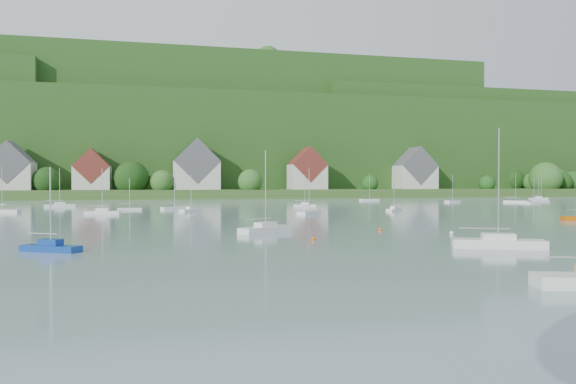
% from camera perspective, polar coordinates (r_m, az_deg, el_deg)
% --- Properties ---
extents(far_shore_strip, '(600.00, 60.00, 3.00)m').
position_cam_1_polar(far_shore_strip, '(207.19, -11.13, -0.12)').
color(far_shore_strip, '#2D4A1B').
rests_on(far_shore_strip, ground).
extents(forested_ridge, '(620.00, 181.22, 69.89)m').
position_cam_1_polar(forested_ridge, '(276.25, -11.58, 4.59)').
color(forested_ridge, '#204516').
rests_on(forested_ridge, ground).
extents(village_building_0, '(14.00, 10.40, 16.00)m').
position_cam_1_polar(village_building_0, '(199.81, -26.98, 2.05)').
color(village_building_0, silver).
rests_on(village_building_0, far_shore_strip).
extents(village_building_1, '(12.00, 9.36, 14.00)m').
position_cam_1_polar(village_building_1, '(197.34, -19.77, 1.89)').
color(village_building_1, silver).
rests_on(village_building_1, far_shore_strip).
extents(village_building_2, '(16.00, 11.44, 18.00)m').
position_cam_1_polar(village_building_2, '(195.47, -9.55, 2.39)').
color(village_building_2, silver).
rests_on(village_building_2, far_shore_strip).
extents(village_building_3, '(13.00, 10.40, 15.50)m').
position_cam_1_polar(village_building_3, '(200.05, 2.01, 2.13)').
color(village_building_3, silver).
rests_on(village_building_3, far_shore_strip).
extents(village_building_4, '(15.00, 10.40, 16.50)m').
position_cam_1_polar(village_building_4, '(219.82, 13.13, 2.05)').
color(village_building_4, silver).
rests_on(village_building_4, far_shore_strip).
extents(near_sailboat_1, '(4.98, 3.69, 6.69)m').
position_cam_1_polar(near_sailboat_1, '(47.25, -23.55, -5.25)').
color(near_sailboat_1, navy).
rests_on(near_sailboat_1, ground).
extents(near_sailboat_3, '(6.56, 5.25, 8.98)m').
position_cam_1_polar(near_sailboat_3, '(59.57, -2.36, -3.82)').
color(near_sailboat_3, white).
rests_on(near_sailboat_3, ground).
extents(near_sailboat_4, '(7.60, 4.97, 10.00)m').
position_cam_1_polar(near_sailboat_4, '(48.77, 21.11, -4.92)').
color(near_sailboat_4, white).
rests_on(near_sailboat_4, ground).
extents(mooring_buoy_2, '(0.45, 0.45, 0.45)m').
position_cam_1_polar(mooring_buoy_2, '(62.94, 9.60, -4.00)').
color(mooring_buoy_2, '#F85B05').
rests_on(mooring_buoy_2, ground).
extents(mooring_buoy_3, '(0.40, 0.40, 0.40)m').
position_cam_1_polar(mooring_buoy_3, '(51.75, 2.64, -5.07)').
color(mooring_buoy_3, '#F85B05').
rests_on(mooring_buoy_3, ground).
extents(mooring_buoy_4, '(0.46, 0.46, 0.46)m').
position_cam_1_polar(mooring_buoy_4, '(60.11, 16.72, -4.26)').
color(mooring_buoy_4, silver).
rests_on(mooring_buoy_4, ground).
extents(far_sailboat_cluster, '(202.91, 68.24, 8.71)m').
position_cam_1_polar(far_sailboat_cluster, '(125.52, -5.50, -1.33)').
color(far_sailboat_cluster, white).
rests_on(far_sailboat_cluster, ground).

